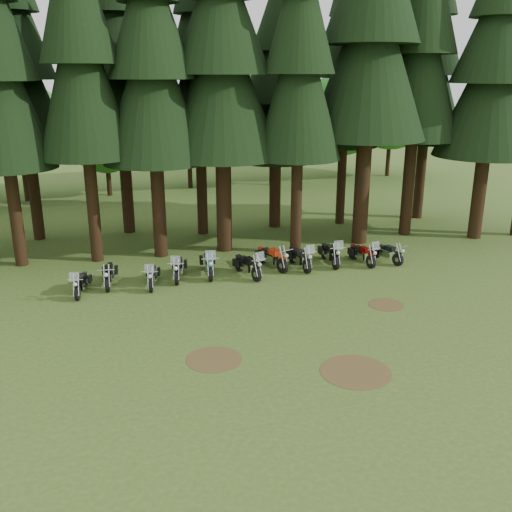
{
  "coord_description": "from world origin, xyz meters",
  "views": [
    {
      "loc": [
        -6.31,
        -18.05,
        8.74
      ],
      "look_at": [
        0.45,
        5.0,
        1.0
      ],
      "focal_mm": 40.0,
      "sensor_mm": 36.0,
      "label": 1
    }
  ],
  "objects_px": {
    "motorcycle_3": "(178,269)",
    "motorcycle_6": "(272,258)",
    "motorcycle_1": "(109,275)",
    "motorcycle_9": "(362,255)",
    "motorcycle_5": "(248,266)",
    "motorcycle_7": "(300,258)",
    "motorcycle_4": "(209,264)",
    "motorcycle_8": "(330,254)",
    "motorcycle_10": "(387,253)",
    "motorcycle_2": "(152,276)",
    "motorcycle_0": "(81,284)"
  },
  "relations": [
    {
      "from": "motorcycle_1",
      "to": "motorcycle_9",
      "type": "relative_size",
      "value": 1.01
    },
    {
      "from": "motorcycle_2",
      "to": "motorcycle_10",
      "type": "xyz_separation_m",
      "value": [
        11.26,
        0.15,
        -0.02
      ]
    },
    {
      "from": "motorcycle_4",
      "to": "motorcycle_7",
      "type": "relative_size",
      "value": 1.05
    },
    {
      "from": "motorcycle_1",
      "to": "motorcycle_2",
      "type": "bearing_deg",
      "value": -12.13
    },
    {
      "from": "motorcycle_2",
      "to": "motorcycle_4",
      "type": "xyz_separation_m",
      "value": [
        2.61,
        0.7,
        0.06
      ]
    },
    {
      "from": "motorcycle_7",
      "to": "motorcycle_9",
      "type": "height_order",
      "value": "motorcycle_7"
    },
    {
      "from": "motorcycle_4",
      "to": "motorcycle_8",
      "type": "xyz_separation_m",
      "value": [
        5.88,
        -0.09,
        -0.01
      ]
    },
    {
      "from": "motorcycle_8",
      "to": "motorcycle_7",
      "type": "bearing_deg",
      "value": -169.57
    },
    {
      "from": "motorcycle_10",
      "to": "motorcycle_9",
      "type": "bearing_deg",
      "value": 158.43
    },
    {
      "from": "motorcycle_0",
      "to": "motorcycle_8",
      "type": "height_order",
      "value": "motorcycle_8"
    },
    {
      "from": "motorcycle_5",
      "to": "motorcycle_8",
      "type": "relative_size",
      "value": 0.97
    },
    {
      "from": "motorcycle_2",
      "to": "motorcycle_4",
      "type": "height_order",
      "value": "motorcycle_4"
    },
    {
      "from": "motorcycle_6",
      "to": "motorcycle_0",
      "type": "bearing_deg",
      "value": 167.73
    },
    {
      "from": "motorcycle_1",
      "to": "motorcycle_2",
      "type": "distance_m",
      "value": 1.87
    },
    {
      "from": "motorcycle_0",
      "to": "motorcycle_8",
      "type": "bearing_deg",
      "value": 15.75
    },
    {
      "from": "motorcycle_2",
      "to": "motorcycle_10",
      "type": "bearing_deg",
      "value": 11.43
    },
    {
      "from": "motorcycle_5",
      "to": "motorcycle_6",
      "type": "bearing_deg",
      "value": 16.03
    },
    {
      "from": "motorcycle_5",
      "to": "motorcycle_10",
      "type": "distance_m",
      "value": 7.0
    },
    {
      "from": "motorcycle_3",
      "to": "motorcycle_10",
      "type": "relative_size",
      "value": 1.11
    },
    {
      "from": "motorcycle_7",
      "to": "motorcycle_10",
      "type": "bearing_deg",
      "value": -8.55
    },
    {
      "from": "motorcycle_5",
      "to": "motorcycle_7",
      "type": "relative_size",
      "value": 0.99
    },
    {
      "from": "motorcycle_0",
      "to": "motorcycle_7",
      "type": "bearing_deg",
      "value": 15.33
    },
    {
      "from": "motorcycle_2",
      "to": "motorcycle_0",
      "type": "bearing_deg",
      "value": -167.63
    },
    {
      "from": "motorcycle_0",
      "to": "motorcycle_3",
      "type": "relative_size",
      "value": 0.92
    },
    {
      "from": "motorcycle_3",
      "to": "motorcycle_10",
      "type": "height_order",
      "value": "motorcycle_3"
    },
    {
      "from": "motorcycle_0",
      "to": "motorcycle_6",
      "type": "distance_m",
      "value": 8.6
    },
    {
      "from": "motorcycle_1",
      "to": "motorcycle_9",
      "type": "height_order",
      "value": "motorcycle_9"
    },
    {
      "from": "motorcycle_7",
      "to": "motorcycle_4",
      "type": "bearing_deg",
      "value": 171.67
    },
    {
      "from": "motorcycle_2",
      "to": "motorcycle_10",
      "type": "relative_size",
      "value": 1.06
    },
    {
      "from": "motorcycle_5",
      "to": "motorcycle_8",
      "type": "height_order",
      "value": "motorcycle_8"
    },
    {
      "from": "motorcycle_5",
      "to": "motorcycle_7",
      "type": "bearing_deg",
      "value": -5.29
    },
    {
      "from": "motorcycle_0",
      "to": "motorcycle_1",
      "type": "relative_size",
      "value": 0.93
    },
    {
      "from": "motorcycle_5",
      "to": "motorcycle_7",
      "type": "xyz_separation_m",
      "value": [
        2.63,
        0.4,
        0.0
      ]
    },
    {
      "from": "motorcycle_4",
      "to": "motorcycle_8",
      "type": "relative_size",
      "value": 1.02
    },
    {
      "from": "motorcycle_3",
      "to": "motorcycle_6",
      "type": "distance_m",
      "value": 4.42
    },
    {
      "from": "motorcycle_9",
      "to": "motorcycle_5",
      "type": "bearing_deg",
      "value": 174.16
    },
    {
      "from": "motorcycle_3",
      "to": "motorcycle_4",
      "type": "height_order",
      "value": "motorcycle_4"
    },
    {
      "from": "motorcycle_3",
      "to": "motorcycle_6",
      "type": "relative_size",
      "value": 0.97
    },
    {
      "from": "motorcycle_1",
      "to": "motorcycle_3",
      "type": "distance_m",
      "value": 2.99
    },
    {
      "from": "motorcycle_1",
      "to": "motorcycle_10",
      "type": "bearing_deg",
      "value": 5.36
    },
    {
      "from": "motorcycle_2",
      "to": "motorcycle_9",
      "type": "bearing_deg",
      "value": 11.91
    },
    {
      "from": "motorcycle_8",
      "to": "motorcycle_9",
      "type": "distance_m",
      "value": 1.55
    },
    {
      "from": "motorcycle_6",
      "to": "motorcycle_9",
      "type": "height_order",
      "value": "motorcycle_9"
    },
    {
      "from": "motorcycle_4",
      "to": "motorcycle_10",
      "type": "distance_m",
      "value": 8.66
    },
    {
      "from": "motorcycle_7",
      "to": "motorcycle_8",
      "type": "relative_size",
      "value": 0.97
    },
    {
      "from": "motorcycle_2",
      "to": "motorcycle_4",
      "type": "bearing_deg",
      "value": 25.61
    },
    {
      "from": "motorcycle_0",
      "to": "motorcycle_7",
      "type": "relative_size",
      "value": 0.89
    },
    {
      "from": "motorcycle_2",
      "to": "motorcycle_5",
      "type": "distance_m",
      "value": 4.26
    },
    {
      "from": "motorcycle_7",
      "to": "motorcycle_6",
      "type": "bearing_deg",
      "value": 157.74
    },
    {
      "from": "motorcycle_7",
      "to": "motorcycle_8",
      "type": "bearing_deg",
      "value": 1.19
    }
  ]
}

